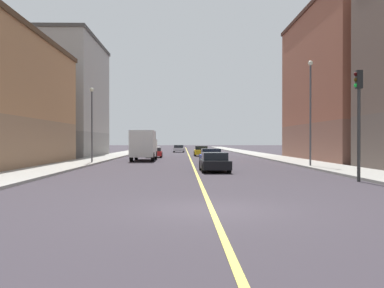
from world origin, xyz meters
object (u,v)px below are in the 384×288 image
(car_silver, at_px, (179,149))
(car_blue, at_px, (211,157))
(street_lamp_left_near, at_px, (310,103))
(car_yellow, at_px, (201,151))
(street_lamp_right_near, at_px, (92,117))
(car_black, at_px, (214,162))
(car_red, at_px, (154,153))
(building_left_mid, at_px, (362,84))
(building_right_midblock, at_px, (53,98))
(traffic_light_left_near, at_px, (359,109))
(box_truck, at_px, (144,145))

(car_silver, bearing_deg, car_blue, -85.87)
(street_lamp_left_near, distance_m, car_yellow, 26.81)
(street_lamp_right_near, bearing_deg, car_silver, 79.63)
(car_black, distance_m, car_red, 25.59)
(building_left_mid, height_order, car_yellow, building_left_mid)
(building_right_midblock, height_order, car_silver, building_right_midblock)
(street_lamp_left_near, relative_size, car_black, 1.85)
(car_red, distance_m, car_yellow, 7.68)
(car_red, bearing_deg, building_left_mid, -21.26)
(building_right_midblock, bearing_deg, building_left_mid, -18.98)
(car_yellow, bearing_deg, building_right_midblock, -176.24)
(car_silver, xyz_separation_m, car_yellow, (3.16, -20.04, 0.04))
(car_yellow, bearing_deg, traffic_light_left_near, -80.47)
(car_blue, height_order, car_silver, car_blue)
(traffic_light_left_near, relative_size, street_lamp_right_near, 0.84)
(building_right_midblock, distance_m, car_black, 35.00)
(car_silver, bearing_deg, street_lamp_right_near, -100.37)
(street_lamp_left_near, bearing_deg, street_lamp_right_near, 162.17)
(car_black, xyz_separation_m, box_truck, (-6.05, 16.09, 0.98))
(car_silver, bearing_deg, car_black, -86.80)
(street_lamp_right_near, bearing_deg, traffic_light_left_near, -46.07)
(traffic_light_left_near, bearing_deg, car_blue, 113.09)
(street_lamp_left_near, xyz_separation_m, street_lamp_right_near, (-17.69, 5.69, -0.74))
(car_black, height_order, car_silver, car_silver)
(car_red, bearing_deg, car_silver, 83.67)
(building_left_mid, xyz_separation_m, street_lamp_left_near, (-8.88, -12.00, -2.98))
(car_black, xyz_separation_m, car_silver, (-2.79, 49.91, -0.00))
(car_blue, distance_m, car_yellow, 22.21)
(car_yellow, bearing_deg, street_lamp_right_near, -117.85)
(traffic_light_left_near, bearing_deg, street_lamp_left_near, 85.00)
(car_blue, relative_size, car_yellow, 1.02)
(traffic_light_left_near, xyz_separation_m, car_silver, (-9.39, 57.11, -2.97))
(car_blue, bearing_deg, street_lamp_left_near, -23.82)
(street_lamp_left_near, xyz_separation_m, car_silver, (-10.40, 45.50, -4.28))
(building_left_mid, relative_size, car_black, 4.98)
(car_silver, bearing_deg, box_truck, -95.50)
(car_black, xyz_separation_m, car_red, (-5.56, 24.98, -0.03))
(street_lamp_left_near, height_order, car_black, street_lamp_left_near)
(traffic_light_left_near, distance_m, box_truck, 26.58)
(car_blue, bearing_deg, car_yellow, 89.71)
(building_left_mid, xyz_separation_m, building_right_midblock, (-35.45, 12.19, -0.35))
(street_lamp_right_near, bearing_deg, car_red, 73.10)
(building_right_midblock, bearing_deg, traffic_light_left_near, -54.49)
(building_left_mid, distance_m, street_lamp_left_near, 15.22)
(car_black, bearing_deg, building_right_midblock, 123.54)
(traffic_light_left_near, relative_size, car_blue, 1.30)
(car_yellow, distance_m, box_truck, 15.23)
(street_lamp_left_near, xyz_separation_m, car_black, (-7.61, -4.41, -4.28))
(traffic_light_left_near, distance_m, street_lamp_left_near, 11.74)
(building_right_midblock, distance_m, car_yellow, 20.55)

